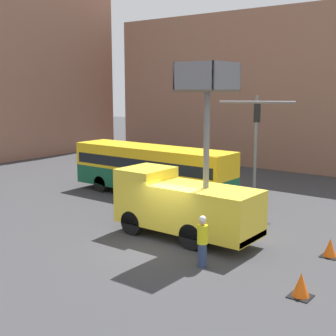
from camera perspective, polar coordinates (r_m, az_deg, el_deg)
name	(u,v)px	position (r m, az deg, el deg)	size (l,w,h in m)	color
ground_plane	(162,247)	(19.38, -0.76, -9.59)	(120.00, 120.00, 0.00)	#38383A
building_backdrop_side	(283,89)	(42.32, 13.83, 9.28)	(10.00, 28.00, 12.42)	#936651
utility_truck	(184,201)	(20.01, 1.97, -4.02)	(2.30, 6.40, 7.41)	yellow
city_bus	(152,167)	(27.71, -1.97, 0.09)	(2.43, 10.45, 2.96)	#145638
traffic_light_pole	(256,131)	(25.59, 10.69, 4.40)	(3.76, 3.51, 5.97)	slate
road_worker_near_truck	(202,241)	(17.10, 4.21, -8.88)	(0.38, 0.38, 1.92)	navy
road_worker_directing	(231,209)	(21.87, 7.64, -5.01)	(0.38, 0.38, 1.75)	navy
traffic_cone_near_truck	(330,248)	(19.24, 19.15, -9.22)	(0.64, 0.64, 0.73)	black
traffic_cone_mid_road	(301,286)	(15.52, 15.90, -13.63)	(0.69, 0.69, 0.79)	black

